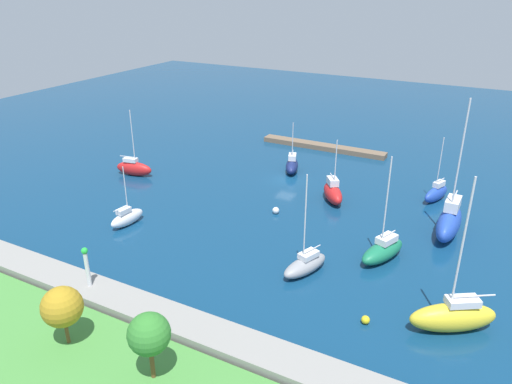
% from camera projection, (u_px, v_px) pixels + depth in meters
% --- Properties ---
extents(water, '(160.00, 160.00, 0.00)m').
position_uv_depth(water, '(286.00, 179.00, 68.07)').
color(water, navy).
rests_on(water, ground).
extents(pier_dock, '(20.76, 2.07, 0.79)m').
position_uv_depth(pier_dock, '(323.00, 147.00, 80.10)').
color(pier_dock, brown).
rests_on(pier_dock, ground).
extents(breakwater, '(68.95, 3.22, 1.46)m').
position_uv_depth(breakwater, '(119.00, 303.00, 40.90)').
color(breakwater, gray).
rests_on(breakwater, ground).
extents(shoreline_park, '(56.91, 9.76, 0.97)m').
position_uv_depth(shoreline_park, '(55.00, 356.00, 35.55)').
color(shoreline_park, '#478C3D').
rests_on(shoreline_park, ground).
extents(harbor_beacon, '(0.56, 0.56, 3.73)m').
position_uv_depth(harbor_beacon, '(87.00, 264.00, 41.11)').
color(harbor_beacon, silver).
rests_on(harbor_beacon, breakwater).
extents(park_tree_center, '(2.87, 2.87, 5.04)m').
position_uv_depth(park_tree_center, '(149.00, 334.00, 31.58)').
color(park_tree_center, brown).
rests_on(park_tree_center, shoreline_park).
extents(park_tree_mideast, '(2.99, 2.99, 4.69)m').
position_uv_depth(park_tree_mideast, '(62.00, 307.00, 34.87)').
color(park_tree_mideast, brown).
rests_on(park_tree_mideast, shoreline_park).
extents(sailboat_red_east_end, '(4.61, 5.42, 8.11)m').
position_uv_depth(sailboat_red_east_end, '(333.00, 192.00, 60.96)').
color(sailboat_red_east_end, red).
rests_on(sailboat_red_east_end, water).
extents(sailboat_blue_west_end, '(2.93, 5.00, 8.35)m').
position_uv_depth(sailboat_blue_west_end, '(436.00, 193.00, 61.17)').
color(sailboat_blue_west_end, '#2347B2').
rests_on(sailboat_blue_west_end, water).
extents(sailboat_gray_inner_mooring, '(3.58, 5.71, 10.12)m').
position_uv_depth(sailboat_gray_inner_mooring, '(305.00, 265.00, 46.14)').
color(sailboat_gray_inner_mooring, gray).
rests_on(sailboat_gray_inner_mooring, water).
extents(sailboat_navy_lone_north, '(3.43, 5.31, 7.39)m').
position_uv_depth(sailboat_navy_lone_north, '(292.00, 165.00, 70.37)').
color(sailboat_navy_lone_north, '#141E4C').
rests_on(sailboat_navy_lone_north, water).
extents(sailboat_white_near_pier, '(1.92, 4.65, 6.98)m').
position_uv_depth(sailboat_white_near_pier, '(127.00, 217.00, 55.20)').
color(sailboat_white_near_pier, white).
rests_on(sailboat_white_near_pier, water).
extents(sailboat_yellow_off_beacon, '(7.03, 5.57, 13.16)m').
position_uv_depth(sailboat_yellow_off_beacon, '(453.00, 316.00, 38.41)').
color(sailboat_yellow_off_beacon, yellow).
rests_on(sailboat_yellow_off_beacon, water).
extents(sailboat_green_center_basin, '(4.09, 6.40, 10.91)m').
position_uv_depth(sailboat_green_center_basin, '(383.00, 250.00, 48.28)').
color(sailboat_green_center_basin, '#19724C').
rests_on(sailboat_green_center_basin, water).
extents(sailboat_red_lone_south, '(5.65, 2.52, 9.46)m').
position_uv_depth(sailboat_red_lone_south, '(134.00, 168.00, 69.09)').
color(sailboat_red_lone_south, red).
rests_on(sailboat_red_lone_south, water).
extents(sailboat_blue_mid_basin, '(2.48, 7.77, 15.16)m').
position_uv_depth(sailboat_blue_mid_basin, '(449.00, 221.00, 52.60)').
color(sailboat_blue_mid_basin, '#2347B2').
rests_on(sailboat_blue_mid_basin, water).
extents(mooring_buoy_white, '(0.81, 0.81, 0.81)m').
position_uv_depth(mooring_buoy_white, '(276.00, 210.00, 58.02)').
color(mooring_buoy_white, white).
rests_on(mooring_buoy_white, water).
extents(mooring_buoy_yellow, '(0.70, 0.70, 0.70)m').
position_uv_depth(mooring_buoy_yellow, '(365.00, 320.00, 39.48)').
color(mooring_buoy_yellow, yellow).
rests_on(mooring_buoy_yellow, water).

